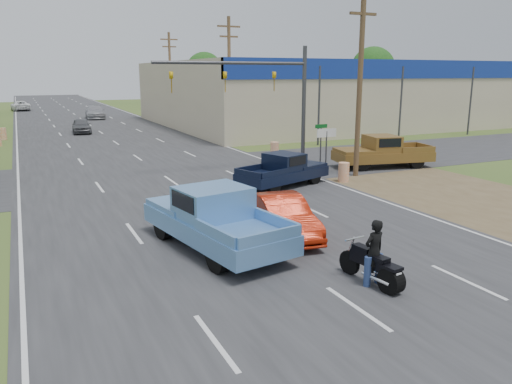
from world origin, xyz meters
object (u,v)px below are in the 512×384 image
motorcycle (375,268)px  distant_car_silver (95,112)px  rider (374,255)px  brown_pickup (381,151)px  distant_car_white (20,106)px  distant_car_grey (81,126)px  red_convertible (282,217)px  blue_pickup (213,217)px  navy_pickup (284,169)px

motorcycle → distant_car_silver: (0.45, 54.59, 0.29)m
rider → distant_car_silver: (0.46, 54.54, -0.06)m
rider → brown_pickup: bearing=-137.5°
brown_pickup → distant_car_silver: bearing=26.4°
motorcycle → brown_pickup: bearing=42.6°
distant_car_white → distant_car_grey: bearing=92.2°
distant_car_silver → distant_car_white: bearing=118.1°
motorcycle → rider: size_ratio=1.30×
rider → distant_car_grey: size_ratio=0.42×
distant_car_white → red_convertible: bearing=90.3°
motorcycle → blue_pickup: bearing=112.7°
rider → navy_pickup: (3.59, 11.52, -0.03)m
blue_pickup → distant_car_grey: blue_pickup is taller
rider → distant_car_silver: 54.54m
motorcycle → distant_car_grey: (-2.87, 39.26, 0.19)m
navy_pickup → distant_car_silver: size_ratio=0.97×
distant_car_grey → blue_pickup: bearing=-86.0°
motorcycle → distant_car_grey: 39.37m
motorcycle → brown_pickup: brown_pickup is taller
brown_pickup → distant_car_white: brown_pickup is taller
rider → navy_pickup: bearing=-115.3°
rider → distant_car_grey: (-2.86, 39.21, -0.17)m
rider → distant_car_silver: rider is taller
red_convertible → brown_pickup: 14.46m
brown_pickup → distant_car_silver: size_ratio=1.11×
brown_pickup → red_convertible: bearing=139.8°
red_convertible → distant_car_silver: (0.71, 49.94, 0.09)m
rider → distant_car_white: (-7.70, 73.14, -0.14)m
distant_car_grey → distant_car_white: 34.28m
red_convertible → motorcycle: red_convertible is taller
rider → brown_pickup: (11.15, 13.50, 0.11)m
red_convertible → brown_pickup: brown_pickup is taller
rider → distant_car_white: rider is taller
distant_car_silver → navy_pickup: bearing=-81.5°
blue_pickup → navy_pickup: (6.35, 6.92, -0.18)m
red_convertible → distant_car_silver: distant_car_silver is taller
red_convertible → blue_pickup: 2.53m
rider → blue_pickup: bearing=-67.0°
distant_car_white → navy_pickup: bearing=94.5°
brown_pickup → blue_pickup: bearing=134.5°
blue_pickup → red_convertible: bearing=-9.9°
brown_pickup → distant_car_white: size_ratio=1.19×
navy_pickup → distant_car_grey: (-6.45, 27.69, -0.14)m
red_convertible → brown_pickup: (11.40, 8.90, 0.26)m
rider → blue_pickup: blue_pickup is taller
navy_pickup → distant_car_grey: bearing=174.0°
motorcycle → distant_car_white: size_ratio=0.43×
brown_pickup → distant_car_white: bearing=29.4°
navy_pickup → brown_pickup: (7.56, 1.98, 0.13)m
motorcycle → brown_pickup: 17.56m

